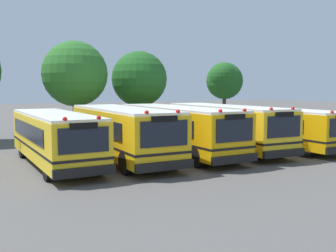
{
  "coord_description": "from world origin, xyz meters",
  "views": [
    {
      "loc": [
        -10.47,
        -18.72,
        3.63
      ],
      "look_at": [
        -0.58,
        0.0,
        1.6
      ],
      "focal_mm": 41.96,
      "sensor_mm": 36.0,
      "label": 1
    }
  ],
  "objects_px": {
    "tree_1": "(74,75)",
    "school_bus_1": "(122,131)",
    "school_bus_0": "(55,136)",
    "tree_3": "(224,80)",
    "school_bus_4": "(270,125)",
    "school_bus_2": "(176,128)",
    "tree_2": "(139,78)",
    "school_bus_3": "(225,126)"
  },
  "relations": [
    {
      "from": "tree_1",
      "to": "school_bus_1",
      "type": "bearing_deg",
      "value": -89.54
    },
    {
      "from": "tree_1",
      "to": "school_bus_0",
      "type": "bearing_deg",
      "value": -110.3
    },
    {
      "from": "school_bus_0",
      "to": "tree_3",
      "type": "height_order",
      "value": "tree_3"
    },
    {
      "from": "school_bus_0",
      "to": "tree_3",
      "type": "xyz_separation_m",
      "value": [
        16.74,
        9.61,
        3.02
      ]
    },
    {
      "from": "school_bus_4",
      "to": "tree_1",
      "type": "xyz_separation_m",
      "value": [
        -9.88,
        9.02,
        3.24
      ]
    },
    {
      "from": "school_bus_2",
      "to": "tree_1",
      "type": "xyz_separation_m",
      "value": [
        -3.36,
        8.75,
        3.13
      ]
    },
    {
      "from": "school_bus_1",
      "to": "school_bus_4",
      "type": "height_order",
      "value": "school_bus_1"
    },
    {
      "from": "school_bus_1",
      "to": "school_bus_2",
      "type": "distance_m",
      "value": 3.3
    },
    {
      "from": "school_bus_1",
      "to": "school_bus_2",
      "type": "bearing_deg",
      "value": -175.69
    },
    {
      "from": "tree_2",
      "to": "tree_3",
      "type": "xyz_separation_m",
      "value": [
        8.43,
        0.64,
        -0.06
      ]
    },
    {
      "from": "tree_1",
      "to": "tree_3",
      "type": "distance_m",
      "value": 13.53
    },
    {
      "from": "school_bus_2",
      "to": "school_bus_4",
      "type": "distance_m",
      "value": 6.53
    },
    {
      "from": "school_bus_0",
      "to": "school_bus_4",
      "type": "distance_m",
      "value": 13.12
    },
    {
      "from": "school_bus_3",
      "to": "tree_3",
      "type": "relative_size",
      "value": 1.7
    },
    {
      "from": "school_bus_3",
      "to": "tree_2",
      "type": "relative_size",
      "value": 1.56
    },
    {
      "from": "school_bus_1",
      "to": "school_bus_4",
      "type": "xyz_separation_m",
      "value": [
        9.81,
        -0.05,
        -0.12
      ]
    },
    {
      "from": "tree_1",
      "to": "tree_3",
      "type": "height_order",
      "value": "tree_1"
    },
    {
      "from": "tree_1",
      "to": "school_bus_2",
      "type": "bearing_deg",
      "value": -68.98
    },
    {
      "from": "school_bus_3",
      "to": "school_bus_4",
      "type": "bearing_deg",
      "value": 177.59
    },
    {
      "from": "school_bus_4",
      "to": "tree_2",
      "type": "xyz_separation_m",
      "value": [
        -4.81,
        9.24,
        3.11
      ]
    },
    {
      "from": "school_bus_2",
      "to": "school_bus_4",
      "type": "bearing_deg",
      "value": 176.6
    },
    {
      "from": "school_bus_2",
      "to": "school_bus_3",
      "type": "xyz_separation_m",
      "value": [
        3.25,
        -0.05,
        0.0
      ]
    },
    {
      "from": "school_bus_1",
      "to": "school_bus_3",
      "type": "height_order",
      "value": "school_bus_1"
    },
    {
      "from": "school_bus_4",
      "to": "tree_1",
      "type": "relative_size",
      "value": 1.54
    },
    {
      "from": "school_bus_4",
      "to": "tree_2",
      "type": "height_order",
      "value": "tree_2"
    },
    {
      "from": "tree_2",
      "to": "school_bus_3",
      "type": "bearing_deg",
      "value": -80.28
    },
    {
      "from": "school_bus_2",
      "to": "tree_3",
      "type": "bearing_deg",
      "value": -137.55
    },
    {
      "from": "school_bus_1",
      "to": "tree_1",
      "type": "bearing_deg",
      "value": -89.06
    },
    {
      "from": "tree_1",
      "to": "tree_3",
      "type": "bearing_deg",
      "value": 3.64
    },
    {
      "from": "school_bus_1",
      "to": "school_bus_4",
      "type": "distance_m",
      "value": 9.81
    },
    {
      "from": "school_bus_0",
      "to": "tree_3",
      "type": "relative_size",
      "value": 1.6
    },
    {
      "from": "school_bus_0",
      "to": "tree_1",
      "type": "xyz_separation_m",
      "value": [
        3.24,
        8.75,
        3.21
      ]
    },
    {
      "from": "school_bus_2",
      "to": "school_bus_3",
      "type": "height_order",
      "value": "school_bus_3"
    },
    {
      "from": "school_bus_2",
      "to": "tree_1",
      "type": "height_order",
      "value": "tree_1"
    },
    {
      "from": "school_bus_0",
      "to": "tree_3",
      "type": "bearing_deg",
      "value": -151.63
    },
    {
      "from": "school_bus_1",
      "to": "school_bus_2",
      "type": "xyz_separation_m",
      "value": [
        3.29,
        0.22,
        -0.02
      ]
    },
    {
      "from": "tree_1",
      "to": "school_bus_4",
      "type": "bearing_deg",
      "value": -42.39
    },
    {
      "from": "school_bus_2",
      "to": "school_bus_0",
      "type": "bearing_deg",
      "value": -1.04
    },
    {
      "from": "school_bus_2",
      "to": "school_bus_4",
      "type": "height_order",
      "value": "school_bus_2"
    },
    {
      "from": "school_bus_4",
      "to": "tree_2",
      "type": "bearing_deg",
      "value": -63.56
    },
    {
      "from": "school_bus_3",
      "to": "tree_2",
      "type": "xyz_separation_m",
      "value": [
        -1.55,
        9.02,
        3.0
      ]
    },
    {
      "from": "school_bus_0",
      "to": "school_bus_4",
      "type": "bearing_deg",
      "value": 177.33
    }
  ]
}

